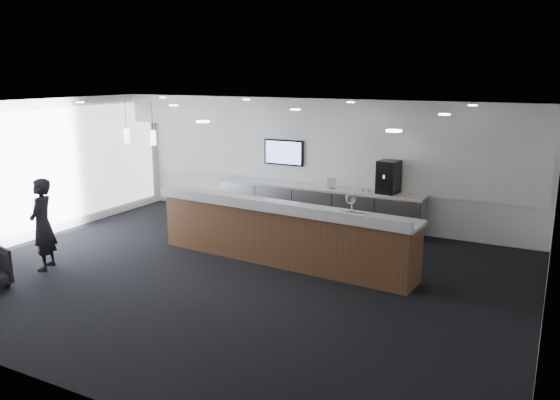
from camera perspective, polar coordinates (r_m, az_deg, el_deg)
The scene contains 24 objects.
ground at distance 9.93m, azimuth -4.79°, elevation -7.75°, with size 10.00×10.00×0.00m, color black.
ceiling at distance 9.30m, azimuth -5.15°, elevation 9.81°, with size 10.00×8.00×0.02m, color black.
back_wall at distance 12.99m, azimuth 4.53°, elevation 4.09°, with size 10.00×0.02×3.00m, color white.
left_wall at distance 12.85m, azimuth -24.18°, elevation 2.88°, with size 0.02×8.00×3.00m, color white.
right_wall at distance 8.08m, azimuth 26.60°, elevation -2.84°, with size 0.02×8.00×3.00m, color white.
soffit_bulkhead at distance 12.45m, azimuth 3.81°, elevation 9.04°, with size 10.00×0.90×0.70m, color white.
alcove_panel at distance 12.95m, azimuth 4.49°, elevation 4.51°, with size 9.80×0.06×1.40m, color white.
window_blinds_wall at distance 12.82m, azimuth -24.07°, elevation 2.87°, with size 0.04×7.36×2.55m, color #D3E2FD.
back_credenza at distance 12.87m, azimuth 3.82°, elevation -0.63°, with size 5.06×0.66×0.95m.
wall_tv at distance 13.31m, azimuth 0.40°, elevation 4.99°, with size 1.05×0.08×0.62m.
pendant_left at distance 11.43m, azimuth -13.14°, elevation 6.35°, with size 0.12×0.12×0.30m, color beige.
pendant_right at distance 11.90m, azimuth -15.72°, elevation 6.46°, with size 0.12×0.12×0.30m, color beige.
ceiling_can_lights at distance 9.30m, azimuth -5.14°, elevation 9.62°, with size 7.00×5.00×0.02m, color white, non-canonical shape.
service_counter at distance 10.35m, azimuth 0.21°, elevation -3.47°, with size 5.33×1.26×1.49m.
coffee_machine at distance 12.19m, azimuth 11.28°, elevation 2.37°, with size 0.48×0.57×0.72m.
info_sign_left at distance 12.50m, azimuth 5.39°, elevation 1.73°, with size 0.18×0.02×0.25m, color white.
info_sign_right at distance 12.51m, azimuth 5.41°, elevation 1.77°, with size 0.19×0.02×0.26m, color white.
lounge_guest at distance 10.83m, azimuth -23.57°, elevation -2.34°, with size 0.62×0.41×1.69m, color black.
cup_0 at distance 12.09m, azimuth 11.72°, elevation 0.73°, with size 0.09×0.09×0.08m, color white.
cup_1 at distance 12.13m, azimuth 11.08°, elevation 0.79°, with size 0.09×0.09×0.08m, color white.
cup_2 at distance 12.17m, azimuth 10.45°, elevation 0.86°, with size 0.09×0.09×0.08m, color white.
cup_3 at distance 12.21m, azimuth 9.82°, elevation 0.93°, with size 0.09×0.09×0.08m, color white.
cup_4 at distance 12.25m, azimuth 9.20°, elevation 0.99°, with size 0.09×0.09×0.08m, color white.
cup_5 at distance 12.29m, azimuth 8.58°, elevation 1.06°, with size 0.09×0.09×0.08m, color white.
Camera 1 is at (5.00, -7.82, 3.52)m, focal length 35.00 mm.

